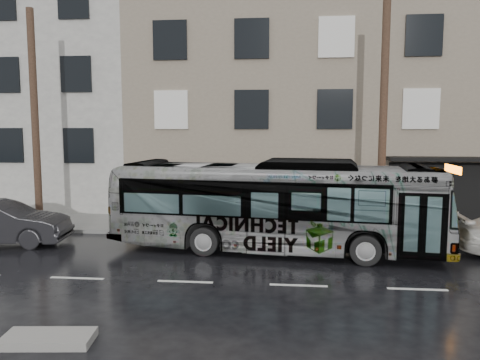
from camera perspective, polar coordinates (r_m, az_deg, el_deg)
The scene contains 9 objects.
ground at distance 16.03m, azimuth -4.76°, elevation -9.41°, with size 120.00×120.00×0.00m, color black.
sidewalk at distance 20.71m, azimuth -2.31°, elevation -5.55°, with size 90.00×3.60×0.15m, color gray.
building_taupe at distance 27.97m, azimuth 10.23°, elevation 8.63°, with size 20.00×12.00×11.00m, color gray.
utility_pole_front at distance 18.83m, azimuth 17.05°, elevation 7.00°, with size 0.30×0.30×9.00m, color #503728.
utility_pole_rear at distance 21.16m, azimuth -23.72°, elevation 6.64°, with size 0.30×0.30×9.00m, color #503728.
sign_post at distance 19.31m, azimuth 19.94°, elevation -2.96°, with size 0.06×0.06×2.40m, color slate.
bus at distance 16.56m, azimuth 4.30°, elevation -3.13°, with size 2.73×11.66×3.25m, color #B2B2B2.
dark_sedan at distance 19.68m, azimuth -27.24°, elevation -4.69°, with size 1.73×4.97×1.64m, color black.
slush_pile at distance 10.76m, azimuth -22.33°, elevation -17.47°, with size 1.80×0.80×0.18m, color gray.
Camera 1 is at (2.82, -15.17, 4.36)m, focal length 35.00 mm.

